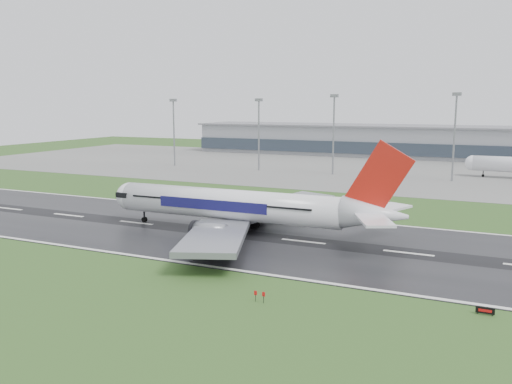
% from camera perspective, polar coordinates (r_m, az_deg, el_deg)
% --- Properties ---
extents(ground, '(520.00, 520.00, 0.00)m').
position_cam_1_polar(ground, '(105.32, 5.08, -5.31)').
color(ground, '#284B1B').
rests_on(ground, ground).
extents(runway, '(400.00, 45.00, 0.10)m').
position_cam_1_polar(runway, '(105.31, 5.08, -5.28)').
color(runway, black).
rests_on(runway, ground).
extents(apron, '(400.00, 130.00, 0.08)m').
position_cam_1_polar(apron, '(225.30, 15.77, 2.24)').
color(apron, slate).
rests_on(apron, ground).
extents(terminal, '(240.00, 36.00, 15.00)m').
position_cam_1_polar(terminal, '(283.83, 17.73, 5.06)').
color(terminal, gray).
rests_on(terminal, ground).
extents(main_airliner, '(66.02, 62.98, 19.16)m').
position_cam_1_polar(main_airliner, '(109.97, -0.93, 0.51)').
color(main_airliner, white).
rests_on(main_airliner, runway).
extents(runway_sign, '(2.27, 0.97, 1.04)m').
position_cam_1_polar(runway_sign, '(75.78, 23.22, -11.57)').
color(runway_sign, black).
rests_on(runway_sign, ground).
extents(floodmast_0, '(0.64, 0.64, 27.58)m').
position_cam_1_polar(floodmast_0, '(234.87, -8.73, 6.13)').
color(floodmast_0, gray).
rests_on(floodmast_0, ground).
extents(floodmast_1, '(0.64, 0.64, 27.60)m').
position_cam_1_polar(floodmast_1, '(215.51, 0.30, 5.96)').
color(floodmast_1, gray).
rests_on(floodmast_1, ground).
extents(floodmast_2, '(0.64, 0.64, 28.99)m').
position_cam_1_polar(floodmast_2, '(204.76, 8.25, 5.88)').
color(floodmast_2, gray).
rests_on(floodmast_2, ground).
extents(floodmast_3, '(0.64, 0.64, 29.31)m').
position_cam_1_polar(floodmast_3, '(197.07, 20.37, 5.31)').
color(floodmast_3, gray).
rests_on(floodmast_3, ground).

